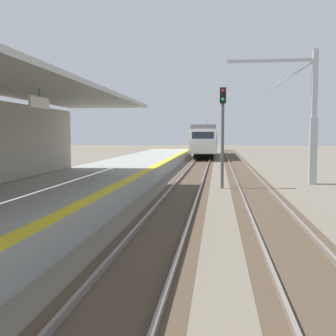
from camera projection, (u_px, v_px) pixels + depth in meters
name	position (u px, v px, depth m)	size (l,w,h in m)	color
station_platform	(59.00, 196.00, 15.90)	(5.00, 80.00, 0.91)	#999993
track_pair_nearest_platform	(183.00, 194.00, 19.37)	(2.34, 120.00, 0.16)	#4C3D2D
track_pair_middle	(258.00, 195.00, 18.97)	(2.34, 120.00, 0.16)	#4C3D2D
approaching_train	(205.00, 140.00, 52.77)	(2.93, 19.60, 4.76)	silver
rail_signal_post	(223.00, 127.00, 21.55)	(0.32, 0.34, 5.20)	#4C4C4C
catenary_pylon_far_side	(308.00, 120.00, 23.27)	(5.00, 0.40, 7.50)	#9EA3A8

